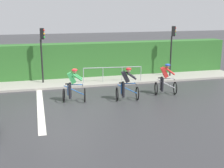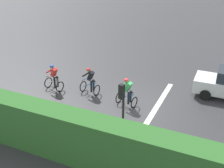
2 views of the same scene
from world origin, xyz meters
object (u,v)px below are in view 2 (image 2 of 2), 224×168
at_px(cyclist_second, 90,82).
at_px(cyclist_mid, 127,93).
at_px(traffic_light_near_crossing, 122,109).
at_px(pedestrian_railing_kerbside, 55,108).
at_px(cyclist_lead, 54,78).

height_order(cyclist_second, cyclist_mid, same).
xyz_separation_m(traffic_light_near_crossing, pedestrian_railing_kerbside, (0.83, 4.04, -1.43)).
relative_size(cyclist_second, cyclist_mid, 1.00).
xyz_separation_m(cyclist_second, pedestrian_railing_kerbside, (-3.45, 0.18, -0.01)).
bearing_deg(cyclist_lead, cyclist_second, -77.81).
relative_size(cyclist_lead, pedestrian_railing_kerbside, 0.47).
bearing_deg(cyclist_mid, cyclist_lead, 90.97).
relative_size(cyclist_mid, traffic_light_near_crossing, 0.50).
distance_m(cyclist_second, cyclist_mid, 2.61).
height_order(cyclist_lead, pedestrian_railing_kerbside, cyclist_lead).
distance_m(cyclist_second, pedestrian_railing_kerbside, 3.46).
height_order(cyclist_second, traffic_light_near_crossing, traffic_light_near_crossing).
height_order(cyclist_lead, cyclist_second, same).
height_order(cyclist_lead, traffic_light_near_crossing, traffic_light_near_crossing).
relative_size(cyclist_lead, cyclist_second, 1.00).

